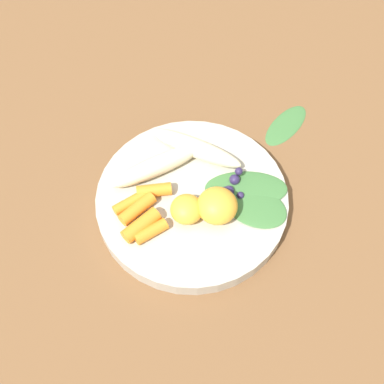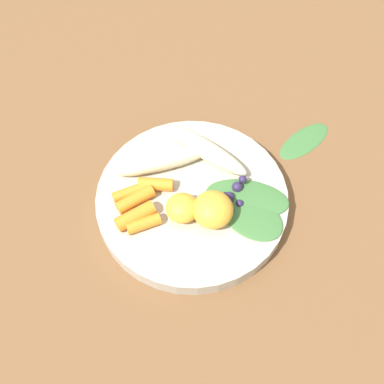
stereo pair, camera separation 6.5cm
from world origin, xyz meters
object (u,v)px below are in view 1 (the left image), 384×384
Objects in this scene: bowl at (192,200)px; kale_leaf_stray at (286,124)px; banana_peeled_right at (196,148)px; banana_peeled_left at (157,166)px; orange_segment_near at (217,206)px.

bowl reaches higher than kale_leaf_stray.
banana_peeled_right is at bearing -119.40° from bowl.
banana_peeled_right is at bearing -178.67° from banana_peeled_left.
orange_segment_near reaches higher than bowl.
bowl is 0.21m from kale_leaf_stray.
banana_peeled_right is (-0.06, -0.00, 0.00)m from banana_peeled_left.
banana_peeled_right reaches higher than kale_leaf_stray.
orange_segment_near is at bearing 115.36° from bowl.
kale_leaf_stray is at bearing -160.98° from bowl.
bowl is at bearing 173.38° from kale_leaf_stray.
bowl is 1.88× the size of banana_peeled_left.
orange_segment_near reaches higher than banana_peeled_left.
banana_peeled_left reaches higher than kale_leaf_stray.
banana_peeled_right is (-0.04, -0.06, 0.03)m from bowl.
kale_leaf_stray is at bearing -149.12° from orange_segment_near.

